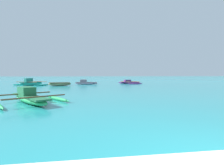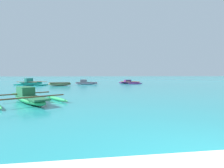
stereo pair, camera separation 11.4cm
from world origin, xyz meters
The scene contains 5 objects.
moored_boat_0 centered at (-9.89, 22.44, 0.30)m, with size 4.63×4.30×0.96m.
moored_boat_1 centered at (-6.03, 21.03, 0.25)m, with size 2.88×1.12×0.45m.
moored_boat_2 centered at (-5.54, 7.70, 0.26)m, with size 4.15×4.09×0.80m.
moored_boat_3 centered at (4.02, 25.09, 0.20)m, with size 3.61×4.15×0.61m.
moored_boat_4 centered at (-2.78, 23.72, 0.25)m, with size 3.32×0.87×0.71m.
Camera 1 is at (-2.58, -1.74, 1.48)m, focal length 28.00 mm.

